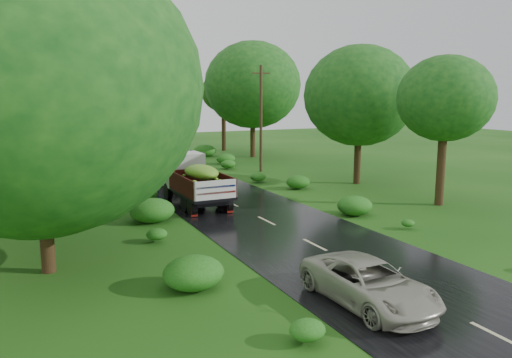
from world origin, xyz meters
TOP-DOWN VIEW (x-y plane):
  - ground at (0.00, 0.00)m, footprint 120.00×120.00m
  - road at (0.00, 5.00)m, footprint 6.50×80.00m
  - road_lines at (0.00, 6.00)m, footprint 0.12×69.60m
  - truck_near at (-1.81, 12.74)m, footprint 2.12×5.90m
  - truck_far at (-0.49, 21.71)m, footprint 2.42×6.58m
  - car at (-1.60, -1.19)m, footprint 2.11×4.34m
  - utility_pole at (6.25, 21.21)m, footprint 1.34×0.31m
  - trees_left at (-9.77, 20.57)m, footprint 6.42×34.88m
  - trees_right at (9.42, 22.12)m, footprint 4.14×31.21m
  - shrubs at (0.00, 14.00)m, footprint 11.90×44.00m

SIDE VIEW (x-z plane):
  - ground at x=0.00m, z-range 0.00..0.00m
  - road at x=0.00m, z-range 0.00..0.02m
  - road_lines at x=0.00m, z-range 0.02..0.02m
  - shrubs at x=0.00m, z-range 0.00..0.70m
  - car at x=-1.60m, z-range 0.02..1.21m
  - truck_near at x=-1.81m, z-range 0.16..2.64m
  - truck_far at x=-0.49m, z-range 0.18..2.93m
  - utility_pole at x=6.25m, z-range 0.11..7.78m
  - trees_right at x=9.42m, z-range 1.69..9.98m
  - trees_left at x=-9.77m, z-range 1.88..11.70m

